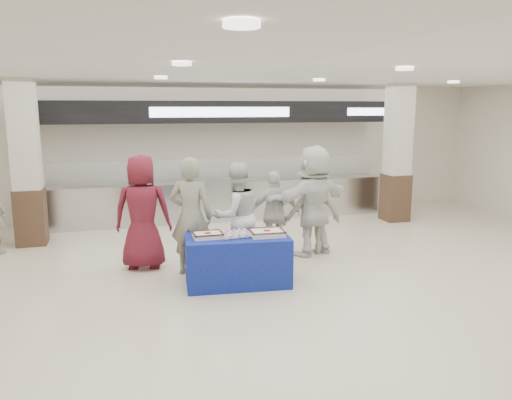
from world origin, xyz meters
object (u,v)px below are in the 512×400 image
object	(u,v)px
civilian_white	(314,200)
soldier_b	(312,208)
display_table	(238,260)
sheet_cake_left	(208,235)
chef_short	(275,214)
soldier_a	(191,216)
sheet_cake_right	(267,232)
chef_tall	(236,216)
civilian_maroon	(143,212)
cupcake_tray	(235,234)

from	to	relation	value
civilian_white	soldier_b	bearing A→B (deg)	-116.37
display_table	sheet_cake_left	world-z (taller)	sheet_cake_left
chef_short	soldier_a	bearing A→B (deg)	26.78
sheet_cake_left	sheet_cake_right	bearing A→B (deg)	-8.49
sheet_cake_left	civilian_white	xyz separation A→B (m)	(2.14, 1.14, 0.21)
display_table	sheet_cake_left	xyz separation A→B (m)	(-0.44, 0.05, 0.42)
soldier_a	chef_short	size ratio (longest dim) A/B	1.22
display_table	soldier_b	xyz separation A→B (m)	(1.71, 1.26, 0.47)
soldier_a	soldier_b	xyz separation A→B (m)	(2.31, 0.58, -0.11)
chef_short	display_table	bearing A→B (deg)	58.46
chef_tall	civilian_maroon	bearing A→B (deg)	-29.61
display_table	civilian_maroon	world-z (taller)	civilian_maroon
soldier_a	soldier_b	size ratio (longest dim) A/B	1.13
chef_tall	soldier_a	bearing A→B (deg)	-5.75
soldier_b	civilian_white	xyz separation A→B (m)	(-0.01, -0.06, 0.16)
display_table	cupcake_tray	size ratio (longest dim) A/B	3.57
cupcake_tray	chef_short	bearing A→B (deg)	50.78
chef_short	civilian_white	xyz separation A→B (m)	(0.71, -0.07, 0.22)
chef_tall	soldier_b	world-z (taller)	chef_tall
civilian_maroon	soldier_b	size ratio (longest dim) A/B	1.14
chef_short	civilian_white	size ratio (longest dim) A/B	0.78
cupcake_tray	civilian_maroon	distance (m)	1.76
display_table	civilian_maroon	size ratio (longest dim) A/B	0.81
sheet_cake_right	chef_tall	distance (m)	0.92
sheet_cake_right	soldier_b	size ratio (longest dim) A/B	0.31
chef_tall	sheet_cake_left	bearing A→B (deg)	36.13
sheet_cake_left	soldier_b	world-z (taller)	soldier_b
sheet_cake_right	sheet_cake_left	bearing A→B (deg)	171.51
cupcake_tray	soldier_a	xyz separation A→B (m)	(-0.57, 0.66, 0.17)
sheet_cake_right	cupcake_tray	xyz separation A→B (m)	(-0.47, 0.09, -0.02)
display_table	cupcake_tray	distance (m)	0.41
soldier_a	sheet_cake_right	bearing A→B (deg)	167.66
display_table	soldier_b	bearing A→B (deg)	41.73
civilian_white	chef_tall	bearing A→B (deg)	-6.59
sheet_cake_left	cupcake_tray	distance (m)	0.41
display_table	sheet_cake_left	bearing A→B (deg)	178.40
sheet_cake_left	chef_tall	size ratio (longest dim) A/B	0.24
display_table	chef_tall	world-z (taller)	chef_tall
civilian_maroon	sheet_cake_left	bearing A→B (deg)	138.86
soldier_b	chef_short	bearing A→B (deg)	1.85
cupcake_tray	chef_short	distance (m)	1.62
display_table	civilian_white	size ratio (longest dim) A/B	0.77
display_table	civilian_maroon	distance (m)	1.88
display_table	chef_tall	xyz separation A→B (m)	(0.17, 0.80, 0.51)
civilian_maroon	soldier_a	size ratio (longest dim) A/B	1.01
sheet_cake_left	soldier_a	bearing A→B (deg)	104.17
soldier_a	chef_tall	distance (m)	0.78
civilian_maroon	chef_tall	distance (m)	1.55
sheet_cake_right	soldier_b	distance (m)	1.84
display_table	civilian_maroon	xyz separation A→B (m)	(-1.33, 1.20, 0.58)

